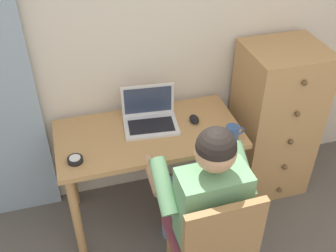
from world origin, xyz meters
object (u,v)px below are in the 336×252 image
(coffee_mug, at_px, (232,133))
(desk, at_px, (149,146))
(dresser, at_px, (274,122))
(laptop, at_px, (150,117))
(desk_clock, at_px, (75,160))
(chair, at_px, (213,242))
(computer_mouse, at_px, (194,119))
(person_seated, at_px, (203,194))

(coffee_mug, bearing_deg, desk, 156.79)
(dresser, distance_m, coffee_mug, 0.58)
(desk, xyz_separation_m, laptop, (0.03, 0.09, 0.17))
(dresser, height_order, desk_clock, dresser)
(desk_clock, bearing_deg, chair, -41.62)
(laptop, bearing_deg, desk_clock, -154.08)
(dresser, relative_size, coffee_mug, 9.61)
(computer_mouse, xyz_separation_m, coffee_mug, (0.16, -0.24, 0.03))
(desk, bearing_deg, person_seated, -72.58)
(laptop, distance_m, desk_clock, 0.56)
(desk, xyz_separation_m, coffee_mug, (0.48, -0.21, 0.17))
(computer_mouse, relative_size, desk_clock, 1.11)
(desk_clock, bearing_deg, person_seated, -31.23)
(chair, distance_m, coffee_mug, 0.67)
(person_seated, distance_m, coffee_mug, 0.47)
(coffee_mug, bearing_deg, person_seated, -132.41)
(dresser, xyz_separation_m, chair, (-0.77, -0.80, -0.08))
(chair, xyz_separation_m, person_seated, (-0.00, 0.18, 0.18))
(coffee_mug, bearing_deg, dresser, 31.19)
(chair, relative_size, desk_clock, 9.83)
(dresser, bearing_deg, computer_mouse, -176.14)
(desk, bearing_deg, coffee_mug, -23.21)
(person_seated, distance_m, computer_mouse, 0.60)
(person_seated, bearing_deg, desk_clock, 148.77)
(desk_clock, bearing_deg, laptop, 25.92)
(coffee_mug, bearing_deg, computer_mouse, 124.80)
(dresser, height_order, coffee_mug, dresser)
(chair, distance_m, person_seated, 0.26)
(person_seated, bearing_deg, coffee_mug, 47.59)
(desk, bearing_deg, dresser, 4.46)
(person_seated, xyz_separation_m, laptop, (-0.14, 0.63, 0.11))
(computer_mouse, distance_m, coffee_mug, 0.29)
(desk, relative_size, coffee_mug, 9.67)
(laptop, bearing_deg, chair, -80.21)
(desk, xyz_separation_m, chair, (0.17, -0.73, -0.12))
(laptop, xyz_separation_m, desk_clock, (-0.50, -0.24, -0.04))
(person_seated, height_order, laptop, person_seated)
(laptop, distance_m, coffee_mug, 0.53)
(laptop, bearing_deg, dresser, -0.97)
(desk, height_order, person_seated, person_seated)
(chair, bearing_deg, person_seated, 91.00)
(dresser, xyz_separation_m, desk_clock, (-1.41, -0.23, 0.17))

